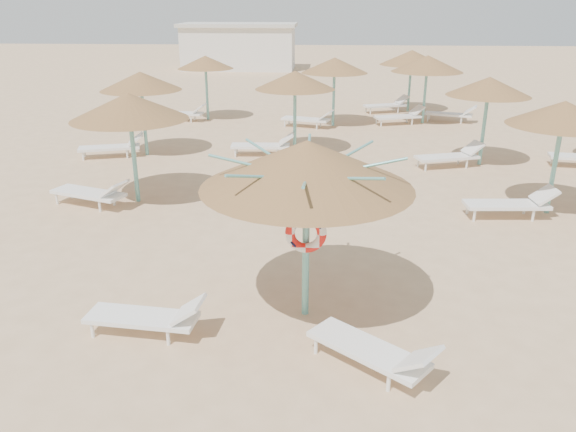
{
  "coord_description": "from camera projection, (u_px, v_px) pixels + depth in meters",
  "views": [
    {
      "loc": [
        0.34,
        -7.69,
        4.73
      ],
      "look_at": [
        -0.24,
        1.24,
        1.3
      ],
      "focal_mm": 35.0,
      "sensor_mm": 36.0,
      "label": 1
    }
  ],
  "objects": [
    {
      "name": "ground",
      "position": [
        298.0,
        321.0,
        8.88
      ],
      "size": [
        120.0,
        120.0,
        0.0
      ],
      "primitive_type": "plane",
      "color": "tan",
      "rests_on": "ground"
    },
    {
      "name": "main_palapa",
      "position": [
        307.0,
        165.0,
        8.2
      ],
      "size": [
        3.19,
        3.19,
        2.86
      ],
      "color": "#65B0A8",
      "rests_on": "ground"
    },
    {
      "name": "lounger_main_a",
      "position": [
        149.0,
        316.0,
        8.41
      ],
      "size": [
        1.85,
        0.72,
        0.66
      ],
      "rotation": [
        0.0,
        0.0,
        -0.1
      ],
      "color": "white",
      "rests_on": "ground"
    },
    {
      "name": "lounger_main_b",
      "position": [
        375.0,
        351.0,
        7.56
      ],
      "size": [
        1.79,
        1.6,
        0.67
      ],
      "rotation": [
        0.0,
        0.0,
        -0.68
      ],
      "color": "white",
      "rests_on": "ground"
    },
    {
      "name": "palapa_field",
      "position": [
        413.0,
        81.0,
        18.13
      ],
      "size": [
        22.07,
        16.13,
        2.72
      ],
      "color": "#65B0A8",
      "rests_on": "ground"
    },
    {
      "name": "service_hut",
      "position": [
        239.0,
        46.0,
        41.26
      ],
      "size": [
        8.4,
        4.4,
        3.25
      ],
      "color": "silver",
      "rests_on": "ground"
    }
  ]
}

